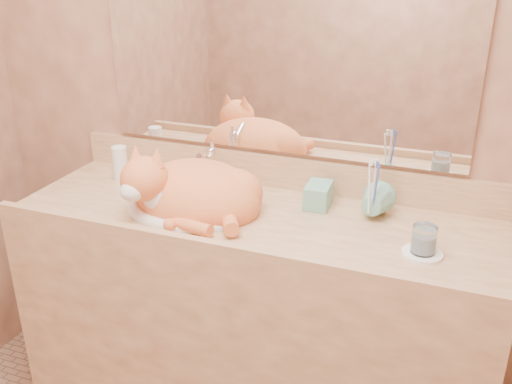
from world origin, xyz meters
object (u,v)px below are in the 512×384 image
at_px(vanity_counter, 252,322).
at_px(soap_dispenser, 315,188).
at_px(sink_basin, 190,189).
at_px(toothbrush_cup, 371,208).
at_px(water_glass, 424,239).
at_px(cat, 190,190).

relative_size(vanity_counter, soap_dispenser, 8.92).
height_order(vanity_counter, soap_dispenser, soap_dispenser).
distance_m(sink_basin, toothbrush_cup, 0.60).
relative_size(toothbrush_cup, water_glass, 1.34).
distance_m(vanity_counter, water_glass, 0.73).
bearing_deg(cat, vanity_counter, 11.93).
bearing_deg(water_glass, cat, 177.52).
bearing_deg(soap_dispenser, cat, -163.89).
relative_size(vanity_counter, cat, 3.62).
xyz_separation_m(vanity_counter, sink_basin, (-0.21, -0.02, 0.49)).
bearing_deg(soap_dispenser, toothbrush_cup, -4.04).
height_order(sink_basin, toothbrush_cup, sink_basin).
bearing_deg(soap_dispenser, sink_basin, -166.90).
bearing_deg(vanity_counter, toothbrush_cup, 12.45).
relative_size(vanity_counter, water_glass, 19.47).
bearing_deg(cat, soap_dispenser, 19.12).
height_order(vanity_counter, cat, cat).
xyz_separation_m(cat, soap_dispenser, (0.39, 0.13, 0.01)).
bearing_deg(water_glass, soap_dispenser, 156.23).
xyz_separation_m(vanity_counter, cat, (-0.20, -0.04, 0.50)).
relative_size(vanity_counter, toothbrush_cup, 14.55).
bearing_deg(cat, sink_basin, 117.77).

